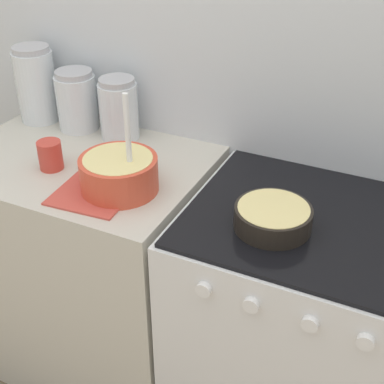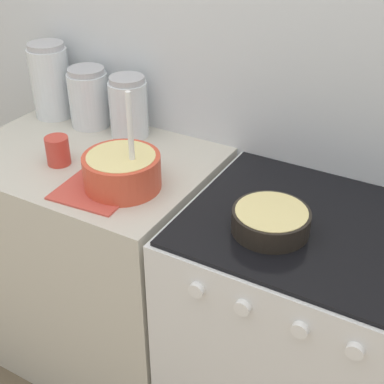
{
  "view_description": "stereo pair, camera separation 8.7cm",
  "coord_description": "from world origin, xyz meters",
  "px_view_note": "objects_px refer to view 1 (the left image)",
  "views": [
    {
      "loc": [
        0.57,
        -0.91,
        1.72
      ],
      "look_at": [
        0.04,
        0.2,
        0.95
      ],
      "focal_mm": 50.0,
      "sensor_mm": 36.0,
      "label": 1
    },
    {
      "loc": [
        0.65,
        -0.87,
        1.72
      ],
      "look_at": [
        0.04,
        0.2,
        0.95
      ],
      "focal_mm": 50.0,
      "sensor_mm": 36.0,
      "label": 2
    }
  ],
  "objects_px": {
    "storage_jar_middle": "(77,104)",
    "storage_jar_right": "(119,113)",
    "tin_can": "(50,155)",
    "baking_pan": "(273,217)",
    "storage_jar_left": "(37,89)",
    "stove": "(299,336)",
    "mixing_bowl": "(119,172)"
  },
  "relations": [
    {
      "from": "storage_jar_middle",
      "to": "storage_jar_right",
      "type": "xyz_separation_m",
      "value": [
        0.17,
        -0.0,
        -0.0
      ]
    },
    {
      "from": "storage_jar_right",
      "to": "tin_can",
      "type": "bearing_deg",
      "value": -105.11
    },
    {
      "from": "storage_jar_middle",
      "to": "baking_pan",
      "type": "bearing_deg",
      "value": -19.45
    },
    {
      "from": "baking_pan",
      "to": "storage_jar_left",
      "type": "distance_m",
      "value": 1.04
    },
    {
      "from": "storage_jar_middle",
      "to": "storage_jar_right",
      "type": "distance_m",
      "value": 0.17
    },
    {
      "from": "stove",
      "to": "storage_jar_right",
      "type": "height_order",
      "value": "storage_jar_right"
    },
    {
      "from": "storage_jar_left",
      "to": "storage_jar_right",
      "type": "xyz_separation_m",
      "value": [
        0.34,
        0.0,
        -0.03
      ]
    },
    {
      "from": "storage_jar_middle",
      "to": "storage_jar_right",
      "type": "relative_size",
      "value": 1.0
    },
    {
      "from": "mixing_bowl",
      "to": "storage_jar_left",
      "type": "relative_size",
      "value": 1.12
    },
    {
      "from": "mixing_bowl",
      "to": "baking_pan",
      "type": "distance_m",
      "value": 0.46
    },
    {
      "from": "mixing_bowl",
      "to": "tin_can",
      "type": "distance_m",
      "value": 0.26
    },
    {
      "from": "storage_jar_right",
      "to": "tin_can",
      "type": "height_order",
      "value": "storage_jar_right"
    },
    {
      "from": "mixing_bowl",
      "to": "tin_can",
      "type": "bearing_deg",
      "value": 176.29
    },
    {
      "from": "storage_jar_left",
      "to": "storage_jar_right",
      "type": "distance_m",
      "value": 0.35
    },
    {
      "from": "baking_pan",
      "to": "storage_jar_left",
      "type": "xyz_separation_m",
      "value": [
        -0.99,
        0.29,
        0.08
      ]
    },
    {
      "from": "stove",
      "to": "storage_jar_middle",
      "type": "height_order",
      "value": "storage_jar_middle"
    },
    {
      "from": "baking_pan",
      "to": "storage_jar_right",
      "type": "bearing_deg",
      "value": 155.91
    },
    {
      "from": "baking_pan",
      "to": "tin_can",
      "type": "bearing_deg",
      "value": 179.44
    },
    {
      "from": "stove",
      "to": "tin_can",
      "type": "xyz_separation_m",
      "value": [
        -0.82,
        -0.08,
        0.49
      ]
    },
    {
      "from": "baking_pan",
      "to": "tin_can",
      "type": "distance_m",
      "value": 0.72
    },
    {
      "from": "stove",
      "to": "storage_jar_left",
      "type": "relative_size",
      "value": 3.28
    },
    {
      "from": "storage_jar_middle",
      "to": "mixing_bowl",
      "type": "bearing_deg",
      "value": -39.94
    },
    {
      "from": "baking_pan",
      "to": "tin_can",
      "type": "relative_size",
      "value": 2.24
    },
    {
      "from": "storage_jar_left",
      "to": "storage_jar_middle",
      "type": "distance_m",
      "value": 0.17
    },
    {
      "from": "stove",
      "to": "mixing_bowl",
      "type": "distance_m",
      "value": 0.76
    },
    {
      "from": "stove",
      "to": "storage_jar_left",
      "type": "height_order",
      "value": "storage_jar_left"
    },
    {
      "from": "baking_pan",
      "to": "storage_jar_middle",
      "type": "relative_size",
      "value": 0.96
    },
    {
      "from": "storage_jar_left",
      "to": "mixing_bowl",
      "type": "bearing_deg",
      "value": -29.46
    },
    {
      "from": "storage_jar_left",
      "to": "storage_jar_middle",
      "type": "relative_size",
      "value": 1.29
    },
    {
      "from": "stove",
      "to": "baking_pan",
      "type": "bearing_deg",
      "value": -138.46
    },
    {
      "from": "baking_pan",
      "to": "storage_jar_middle",
      "type": "distance_m",
      "value": 0.87
    },
    {
      "from": "stove",
      "to": "storage_jar_middle",
      "type": "xyz_separation_m",
      "value": [
        -0.92,
        0.2,
        0.54
      ]
    }
  ]
}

